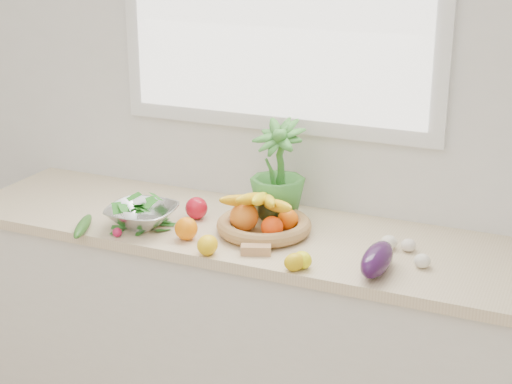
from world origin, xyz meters
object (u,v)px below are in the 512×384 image
at_px(potted_herb, 278,169).
at_px(colander_with_spinach, 142,211).
at_px(apple, 197,208).
at_px(fruit_basket, 263,220).
at_px(cucumber, 83,226).
at_px(eggplant, 377,259).

xyz_separation_m(potted_herb, colander_with_spinach, (-0.42, -0.28, -0.13)).
bearing_deg(apple, colander_with_spinach, -130.75).
relative_size(potted_herb, fruit_basket, 0.92).
bearing_deg(potted_herb, cucumber, -146.00).
relative_size(eggplant, potted_herb, 0.63).
height_order(cucumber, fruit_basket, fruit_basket).
bearing_deg(colander_with_spinach, apple, 49.25).
bearing_deg(apple, eggplant, -14.14).
relative_size(apple, fruit_basket, 0.21).
bearing_deg(fruit_basket, potted_herb, 92.61).
relative_size(cucumber, colander_with_spinach, 0.83).
height_order(eggplant, cucumber, eggplant).
distance_m(potted_herb, colander_with_spinach, 0.52).
height_order(cucumber, colander_with_spinach, colander_with_spinach).
bearing_deg(fruit_basket, apple, 174.23).
distance_m(apple, fruit_basket, 0.29).
bearing_deg(eggplant, apple, 165.86).
height_order(eggplant, fruit_basket, fruit_basket).
relative_size(eggplant, colander_with_spinach, 0.88).
relative_size(fruit_basket, colander_with_spinach, 1.51).
bearing_deg(potted_herb, apple, -156.24).
xyz_separation_m(eggplant, fruit_basket, (-0.47, 0.16, 0.00)).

